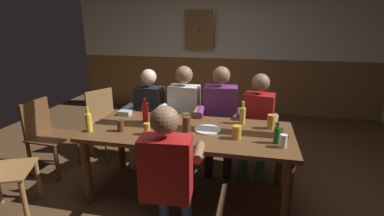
# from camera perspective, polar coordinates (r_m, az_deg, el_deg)

# --- Properties ---
(ground_plane) EXTENTS (7.13, 7.13, 0.00)m
(ground_plane) POSITION_cam_1_polar(r_m,az_deg,el_deg) (3.25, -0.17, -15.66)
(ground_plane) COLOR #4C331E
(back_wall_upper) EXTENTS (5.94, 0.12, 1.54)m
(back_wall_upper) POSITION_cam_1_polar(r_m,az_deg,el_deg) (5.62, 6.62, 17.87)
(back_wall_upper) COLOR beige
(back_wall_wainscot) EXTENTS (5.94, 0.12, 1.07)m
(back_wall_wainscot) POSITION_cam_1_polar(r_m,az_deg,el_deg) (5.75, 6.17, 4.77)
(back_wall_wainscot) COLOR brown
(back_wall_wainscot) RESTS_ON ground_plane
(dining_table) EXTENTS (2.04, 0.90, 0.73)m
(dining_table) POSITION_cam_1_polar(r_m,az_deg,el_deg) (2.84, -0.71, -6.13)
(dining_table) COLOR brown
(dining_table) RESTS_ON ground_plane
(person_0) EXTENTS (0.50, 0.53, 1.19)m
(person_0) POSITION_cam_1_polar(r_m,az_deg,el_deg) (3.63, -9.03, -0.93)
(person_0) COLOR black
(person_0) RESTS_ON ground_plane
(person_1) EXTENTS (0.52, 0.50, 1.25)m
(person_1) POSITION_cam_1_polar(r_m,az_deg,el_deg) (3.50, -1.87, -0.72)
(person_1) COLOR silver
(person_1) RESTS_ON ground_plane
(person_2) EXTENTS (0.56, 0.55, 1.26)m
(person_2) POSITION_cam_1_polar(r_m,az_deg,el_deg) (3.42, 5.73, -1.18)
(person_2) COLOR #6B2D66
(person_2) RESTS_ON ground_plane
(person_3) EXTENTS (0.52, 0.57, 1.19)m
(person_3) POSITION_cam_1_polar(r_m,az_deg,el_deg) (3.40, 13.12, -2.23)
(person_3) COLOR #AD1919
(person_3) RESTS_ON ground_plane
(person_4) EXTENTS (0.55, 0.54, 1.20)m
(person_4) POSITION_cam_1_polar(r_m,az_deg,el_deg) (2.25, -4.88, -12.19)
(person_4) COLOR #AD1919
(person_4) RESTS_ON ground_plane
(chair_empty_near_right) EXTENTS (0.60, 0.60, 0.88)m
(chair_empty_near_right) POSITION_cam_1_polar(r_m,az_deg,el_deg) (3.99, -17.08, -2.42)
(chair_empty_near_right) COLOR brown
(chair_empty_near_right) RESTS_ON ground_plane
(chair_empty_far_end) EXTENTS (0.47, 0.47, 0.88)m
(chair_empty_far_end) POSITION_cam_1_polar(r_m,az_deg,el_deg) (3.78, -27.44, -4.71)
(chair_empty_far_end) COLOR brown
(chair_empty_far_end) RESTS_ON ground_plane
(table_candle) EXTENTS (0.04, 0.04, 0.08)m
(table_candle) POSITION_cam_1_polar(r_m,az_deg,el_deg) (2.81, 17.65, -4.44)
(table_candle) COLOR #F9E08C
(table_candle) RESTS_ON dining_table
(condiment_caddy) EXTENTS (0.14, 0.10, 0.05)m
(condiment_caddy) POSITION_cam_1_polar(r_m,az_deg,el_deg) (3.33, -13.51, -0.97)
(condiment_caddy) COLOR #B2B7BC
(condiment_caddy) RESTS_ON dining_table
(plate_0) EXTENTS (0.26, 0.26, 0.01)m
(plate_0) POSITION_cam_1_polar(r_m,az_deg,el_deg) (2.80, 3.16, -4.41)
(plate_0) COLOR white
(plate_0) RESTS_ON dining_table
(bottle_0) EXTENTS (0.06, 0.06, 0.20)m
(bottle_0) POSITION_cam_1_polar(r_m,az_deg,el_deg) (2.59, 16.87, -5.21)
(bottle_0) COLOR #195923
(bottle_0) RESTS_ON dining_table
(bottle_1) EXTENTS (0.07, 0.07, 0.26)m
(bottle_1) POSITION_cam_1_polar(r_m,az_deg,el_deg) (3.03, -9.44, -0.81)
(bottle_1) COLOR red
(bottle_1) RESTS_ON dining_table
(bottle_2) EXTENTS (0.06, 0.06, 0.25)m
(bottle_2) POSITION_cam_1_polar(r_m,az_deg,el_deg) (2.92, -20.28, -2.68)
(bottle_2) COLOR gold
(bottle_2) RESTS_ON dining_table
(bottle_3) EXTENTS (0.06, 0.06, 0.24)m
(bottle_3) POSITION_cam_1_polar(r_m,az_deg,el_deg) (2.99, 10.23, -1.42)
(bottle_3) COLOR gold
(bottle_3) RESTS_ON dining_table
(pint_glass_0) EXTENTS (0.07, 0.07, 0.12)m
(pint_glass_0) POSITION_cam_1_polar(r_m,az_deg,el_deg) (2.84, -14.30, -3.49)
(pint_glass_0) COLOR #4C2D19
(pint_glass_0) RESTS_ON dining_table
(pint_glass_1) EXTENTS (0.06, 0.06, 0.16)m
(pint_glass_1) POSITION_cam_1_polar(r_m,az_deg,el_deg) (2.90, -6.25, -2.13)
(pint_glass_1) COLOR #E5C64C
(pint_glass_1) RESTS_ON dining_table
(pint_glass_2) EXTENTS (0.07, 0.07, 0.14)m
(pint_glass_2) POSITION_cam_1_polar(r_m,az_deg,el_deg) (2.60, -4.15, -4.60)
(pint_glass_2) COLOR #4C2D19
(pint_glass_2) RESTS_ON dining_table
(pint_glass_3) EXTENTS (0.08, 0.08, 0.16)m
(pint_glass_3) POSITION_cam_1_polar(r_m,az_deg,el_deg) (2.72, -0.98, -3.39)
(pint_glass_3) COLOR #4C2D19
(pint_glass_3) RESTS_ON dining_table
(pint_glass_4) EXTENTS (0.06, 0.06, 0.12)m
(pint_glass_4) POSITION_cam_1_polar(r_m,az_deg,el_deg) (2.70, -9.12, -4.23)
(pint_glass_4) COLOR gold
(pint_glass_4) RESTS_ON dining_table
(pint_glass_5) EXTENTS (0.08, 0.08, 0.13)m
(pint_glass_5) POSITION_cam_1_polar(r_m,az_deg,el_deg) (2.61, 9.09, -4.89)
(pint_glass_5) COLOR gold
(pint_glass_5) RESTS_ON dining_table
(pint_glass_6) EXTENTS (0.06, 0.06, 0.12)m
(pint_glass_6) POSITION_cam_1_polar(r_m,az_deg,el_deg) (2.53, 18.08, -6.40)
(pint_glass_6) COLOR white
(pint_glass_6) RESTS_ON dining_table
(pint_glass_7) EXTENTS (0.08, 0.08, 0.15)m
(pint_glass_7) POSITION_cam_1_polar(r_m,az_deg,el_deg) (2.92, 15.76, -2.70)
(pint_glass_7) COLOR gold
(pint_glass_7) RESTS_ON dining_table
(pint_glass_8) EXTENTS (0.08, 0.08, 0.15)m
(pint_glass_8) POSITION_cam_1_polar(r_m,az_deg,el_deg) (2.84, -1.23, -2.54)
(pint_glass_8) COLOR #E5C64C
(pint_glass_8) RESTS_ON dining_table
(wall_dart_cabinet) EXTENTS (0.56, 0.15, 0.70)m
(wall_dart_cabinet) POSITION_cam_1_polar(r_m,az_deg,el_deg) (5.56, 1.58, 15.58)
(wall_dart_cabinet) COLOR brown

